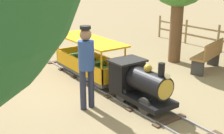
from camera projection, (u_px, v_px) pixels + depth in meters
ground_plane at (110, 89)px, 6.57m from camera, size 60.00×60.00×0.00m
track at (109, 88)px, 6.59m from camera, size 0.73×6.05×0.04m
locomotive at (139, 82)px, 5.64m from camera, size 0.69×1.45×0.98m
passenger_car at (89, 62)px, 7.17m from camera, size 0.79×2.35×0.97m
conductor_person at (86, 61)px, 5.34m from camera, size 0.30×0.30×1.62m
park_bench at (208, 56)px, 7.73m from camera, size 1.36×0.75×0.82m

